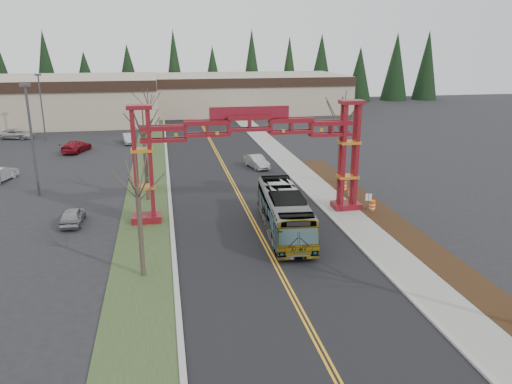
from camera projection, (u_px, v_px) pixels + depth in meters
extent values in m
plane|color=black|center=(319.00, 346.00, 22.57)|extent=(200.00, 200.00, 0.00)
cube|color=black|center=(237.00, 191.00, 46.08)|extent=(12.00, 110.00, 0.02)
cube|color=#F1A31C|center=(235.00, 190.00, 46.06)|extent=(0.12, 100.00, 0.01)
cube|color=#F1A31C|center=(238.00, 190.00, 46.10)|extent=(0.12, 100.00, 0.01)
cube|color=#A9AAA5|center=(301.00, 186.00, 47.15)|extent=(0.30, 110.00, 0.15)
cube|color=gray|center=(316.00, 186.00, 47.41)|extent=(2.60, 110.00, 0.14)
cube|color=black|center=(418.00, 244.00, 33.77)|extent=(2.60, 50.00, 0.12)
cube|color=#304321|center=(148.00, 195.00, 44.65)|extent=(4.00, 110.00, 0.08)
cube|color=#A9AAA5|center=(169.00, 193.00, 44.97)|extent=(0.30, 110.00, 0.15)
cube|color=#5A0B14|center=(147.00, 218.00, 37.99)|extent=(2.20, 1.60, 0.60)
cube|color=#5A0B14|center=(135.00, 165.00, 36.32)|extent=(0.28, 0.28, 8.00)
cube|color=#5A0B14|center=(150.00, 164.00, 36.52)|extent=(0.28, 0.28, 8.00)
cube|color=#5A0B14|center=(136.00, 163.00, 36.98)|extent=(0.28, 0.28, 8.00)
cube|color=#5A0B14|center=(151.00, 162.00, 37.17)|extent=(0.28, 0.28, 8.00)
cube|color=orange|center=(145.00, 187.00, 37.27)|extent=(1.60, 1.10, 0.22)
cube|color=orange|center=(142.00, 150.00, 36.46)|extent=(1.60, 1.10, 0.22)
cube|color=#5A0B14|center=(139.00, 107.00, 35.55)|extent=(1.80, 1.20, 0.30)
cube|color=#5A0B14|center=(346.00, 206.00, 40.83)|extent=(2.20, 1.60, 0.60)
cube|color=#5A0B14|center=(344.00, 156.00, 39.16)|extent=(0.28, 0.28, 8.00)
cube|color=#5A0B14|center=(357.00, 155.00, 39.36)|extent=(0.28, 0.28, 8.00)
cube|color=#5A0B14|center=(341.00, 154.00, 39.82)|extent=(0.28, 0.28, 8.00)
cube|color=#5A0B14|center=(354.00, 154.00, 40.02)|extent=(0.28, 0.28, 8.00)
cube|color=orange|center=(348.00, 177.00, 40.11)|extent=(1.60, 1.10, 0.22)
cube|color=orange|center=(349.00, 142.00, 39.30)|extent=(1.60, 1.10, 0.22)
cube|color=#5A0B14|center=(352.00, 102.00, 38.39)|extent=(1.80, 1.20, 0.30)
cube|color=#5A0B14|center=(250.00, 121.00, 37.33)|extent=(16.00, 0.90, 1.00)
cube|color=#5A0B14|center=(250.00, 133.00, 37.59)|extent=(16.00, 0.90, 0.60)
cube|color=maroon|center=(250.00, 112.00, 37.14)|extent=(6.00, 0.25, 0.90)
cube|color=tan|center=(19.00, 100.00, 83.88)|extent=(46.00, 22.00, 7.50)
cube|color=tan|center=(245.00, 93.00, 98.58)|extent=(38.00, 20.00, 7.00)
cube|color=black|center=(254.00, 83.00, 88.30)|extent=(38.00, 0.40, 1.60)
cone|color=black|center=(1.00, 76.00, 100.47)|extent=(5.60, 5.60, 13.00)
cylinder|color=#382D26|center=(5.00, 105.00, 102.12)|extent=(0.80, 0.80, 1.60)
cone|color=black|center=(45.00, 76.00, 101.98)|extent=(5.60, 5.60, 13.00)
cylinder|color=#382D26|center=(48.00, 104.00, 103.63)|extent=(0.80, 0.80, 1.60)
cone|color=black|center=(88.00, 75.00, 103.49)|extent=(5.60, 5.60, 13.00)
cylinder|color=#382D26|center=(91.00, 103.00, 105.14)|extent=(0.80, 0.80, 1.60)
cone|color=black|center=(130.00, 75.00, 105.00)|extent=(5.60, 5.60, 13.00)
cylinder|color=#382D26|center=(132.00, 102.00, 106.65)|extent=(0.80, 0.80, 1.60)
cone|color=black|center=(171.00, 74.00, 106.51)|extent=(5.60, 5.60, 13.00)
cylinder|color=#382D26|center=(172.00, 101.00, 108.16)|extent=(0.80, 0.80, 1.60)
cone|color=black|center=(211.00, 74.00, 108.02)|extent=(5.60, 5.60, 13.00)
cylinder|color=#382D26|center=(212.00, 100.00, 109.67)|extent=(0.80, 0.80, 1.60)
cone|color=black|center=(249.00, 73.00, 109.53)|extent=(5.60, 5.60, 13.00)
cylinder|color=#382D26|center=(250.00, 100.00, 111.18)|extent=(0.80, 0.80, 1.60)
cone|color=black|center=(287.00, 73.00, 111.04)|extent=(5.60, 5.60, 13.00)
cylinder|color=#382D26|center=(287.00, 99.00, 112.69)|extent=(0.80, 0.80, 1.60)
cone|color=black|center=(324.00, 73.00, 112.55)|extent=(5.60, 5.60, 13.00)
cylinder|color=#382D26|center=(323.00, 98.00, 114.20)|extent=(0.80, 0.80, 1.60)
cone|color=black|center=(359.00, 72.00, 114.06)|extent=(5.60, 5.60, 13.00)
cylinder|color=#382D26|center=(358.00, 97.00, 115.71)|extent=(0.80, 0.80, 1.60)
cone|color=black|center=(394.00, 72.00, 115.57)|extent=(5.60, 5.60, 13.00)
cylinder|color=#382D26|center=(392.00, 97.00, 117.22)|extent=(0.80, 0.80, 1.60)
cone|color=black|center=(427.00, 71.00, 117.08)|extent=(5.60, 5.60, 13.00)
cylinder|color=#382D26|center=(425.00, 96.00, 118.73)|extent=(0.80, 0.80, 1.60)
imported|color=#B7B9BF|center=(284.00, 212.00, 35.61)|extent=(3.47, 11.27, 3.09)
imported|color=#A5A8AD|center=(256.00, 162.00, 54.28)|extent=(2.43, 4.39, 1.37)
imported|color=gray|center=(73.00, 216.00, 37.53)|extent=(1.58, 3.82, 1.29)
imported|color=maroon|center=(76.00, 146.00, 61.97)|extent=(3.59, 5.41, 1.46)
imported|color=#ACB0B4|center=(129.00, 138.00, 67.29)|extent=(2.05, 4.23, 1.34)
imported|color=#BBBBBB|center=(16.00, 134.00, 70.50)|extent=(5.29, 3.39, 1.36)
cylinder|color=#382D26|center=(141.00, 233.00, 28.52)|extent=(0.29, 0.29, 5.44)
cylinder|color=#382D26|center=(136.00, 172.00, 27.47)|extent=(0.11, 0.11, 1.98)
cylinder|color=#382D26|center=(146.00, 169.00, 42.50)|extent=(0.34, 0.34, 5.64)
cylinder|color=#382D26|center=(143.00, 124.00, 41.38)|extent=(0.13, 0.13, 2.31)
cylinder|color=#382D26|center=(150.00, 128.00, 61.48)|extent=(0.29, 0.29, 5.94)
cylinder|color=#382D26|center=(148.00, 96.00, 60.35)|extent=(0.11, 0.11, 2.01)
cylinder|color=#382D26|center=(340.00, 153.00, 47.32)|extent=(0.35, 0.35, 6.07)
cylinder|color=#382D26|center=(342.00, 110.00, 46.12)|extent=(0.13, 0.13, 2.41)
cylinder|color=#3F3F44|center=(32.00, 143.00, 43.34)|extent=(0.21, 0.21, 9.60)
cube|color=#3F3F44|center=(25.00, 85.00, 41.92)|extent=(0.85, 0.43, 0.27)
cylinder|color=#3F3F44|center=(42.00, 109.00, 68.14)|extent=(0.20, 0.20, 8.84)
cube|color=#3F3F44|center=(38.00, 75.00, 66.83)|extent=(0.79, 0.39, 0.25)
cylinder|color=#3F3F44|center=(368.00, 206.00, 38.50)|extent=(0.06, 0.06, 2.04)
cube|color=white|center=(369.00, 197.00, 38.28)|extent=(0.44, 0.22, 0.56)
cylinder|color=#E7550C|center=(372.00, 206.00, 40.29)|extent=(0.49, 0.49, 0.95)
cylinder|color=white|center=(372.00, 204.00, 40.25)|extent=(0.51, 0.51, 0.11)
cylinder|color=white|center=(372.00, 208.00, 40.33)|extent=(0.51, 0.51, 0.11)
cylinder|color=#E7550C|center=(351.00, 193.00, 43.79)|extent=(0.47, 0.47, 0.91)
cylinder|color=white|center=(351.00, 192.00, 43.75)|extent=(0.49, 0.49, 0.11)
cylinder|color=white|center=(351.00, 195.00, 43.83)|extent=(0.49, 0.49, 0.11)
cylinder|color=#E7550C|center=(344.00, 187.00, 45.67)|extent=(0.49, 0.49, 0.94)
cylinder|color=white|center=(344.00, 185.00, 45.63)|extent=(0.51, 0.51, 0.11)
cylinder|color=white|center=(344.00, 188.00, 45.71)|extent=(0.51, 0.51, 0.11)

